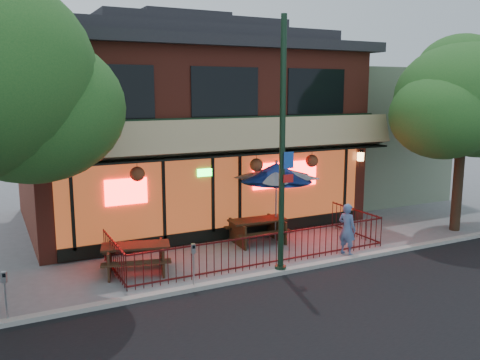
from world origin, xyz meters
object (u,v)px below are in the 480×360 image
object	(u,v)px
picnic_table_left	(136,254)
parking_meter_far	(5,289)
street_light	(282,162)
street_tree_right	(464,93)
pedestrian	(347,229)
parking_meter_near	(193,258)
patio_umbrella	(276,172)
picnic_table_right	(258,227)

from	to	relation	value
picnic_table_left	parking_meter_far	bearing A→B (deg)	-151.19
street_light	street_tree_right	bearing A→B (deg)	7.01
street_tree_right	parking_meter_far	bearing A→B (deg)	-176.25
street_light	picnic_table_left	distance (m)	4.83
parking_meter_far	pedestrian	bearing A→B (deg)	2.69
parking_meter_near	pedestrian	bearing A→B (deg)	4.92
street_light	street_tree_right	xyz separation A→B (m)	(8.04, 0.99, 1.81)
picnic_table_left	parking_meter_near	bearing A→B (deg)	-62.10
street_tree_right	parking_meter_far	size ratio (longest dim) A/B	5.88
street_tree_right	patio_umbrella	distance (m)	7.27
picnic_table_left	parking_meter_near	size ratio (longest dim) A/B	1.81
picnic_table_left	pedestrian	world-z (taller)	pedestrian
street_light	picnic_table_left	size ratio (longest dim) A/B	3.22
street_light	patio_umbrella	distance (m)	3.28
patio_umbrella	parking_meter_far	xyz separation A→B (m)	(-8.51, -2.80, -1.54)
parking_meter_far	parking_meter_near	bearing A→B (deg)	-0.00
picnic_table_left	street_light	bearing A→B (deg)	-27.46
picnic_table_right	pedestrian	size ratio (longest dim) A/B	1.21
pedestrian	parking_meter_near	xyz separation A→B (m)	(-5.29, -0.45, 0.00)
picnic_table_right	parking_meter_far	distance (m)	8.29
parking_meter_near	street_light	bearing A→B (deg)	-0.06
street_tree_right	picnic_table_left	size ratio (longest dim) A/B	3.22
street_light	parking_meter_far	world-z (taller)	street_light
patio_umbrella	picnic_table_right	bearing A→B (deg)	180.00
street_light	picnic_table_right	world-z (taller)	street_light
patio_umbrella	parking_meter_near	xyz separation A→B (m)	(-4.12, -2.80, -1.53)
pedestrian	street_light	bearing A→B (deg)	80.86
street_light	parking_meter_far	distance (m)	7.38
patio_umbrella	parking_meter_far	world-z (taller)	patio_umbrella
street_light	pedestrian	size ratio (longest dim) A/B	4.31
patio_umbrella	parking_meter_far	distance (m)	9.09
street_light	pedestrian	world-z (taller)	street_light
parking_meter_near	parking_meter_far	world-z (taller)	parking_meter_near
pedestrian	patio_umbrella	bearing A→B (deg)	7.66
patio_umbrella	parking_meter_far	size ratio (longest dim) A/B	2.30
pedestrian	street_tree_right	bearing A→B (deg)	-103.20
patio_umbrella	street_light	bearing A→B (deg)	-118.21
street_tree_right	patio_umbrella	size ratio (longest dim) A/B	2.55
picnic_table_left	parking_meter_near	xyz separation A→B (m)	(0.99, -1.87, 0.29)
picnic_table_left	parking_meter_far	world-z (taller)	parking_meter_far
patio_umbrella	pedestrian	xyz separation A→B (m)	(1.17, -2.35, -1.53)
parking_meter_near	patio_umbrella	bearing A→B (deg)	34.23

